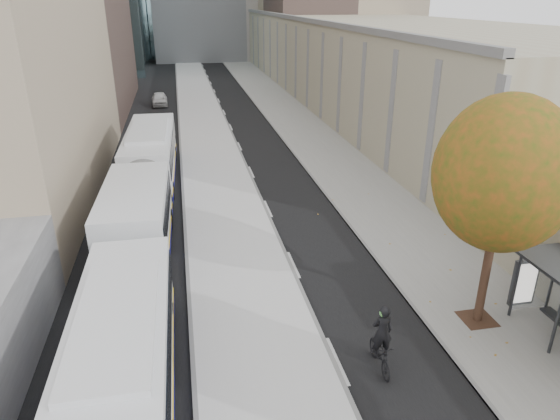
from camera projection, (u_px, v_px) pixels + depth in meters
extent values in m
cube|color=silver|center=(210.00, 151.00, 35.36)|extent=(4.25, 150.00, 0.15)
cube|color=gray|center=(319.00, 145.00, 36.82)|extent=(4.75, 150.00, 0.08)
cube|color=tan|center=(345.00, 49.00, 63.46)|extent=(18.00, 92.00, 8.00)
cylinder|color=black|center=(485.00, 278.00, 16.24)|extent=(0.28, 0.28, 3.24)
sphere|color=#254F11|center=(504.00, 174.00, 14.84)|extent=(4.20, 4.20, 4.20)
cube|color=silver|center=(146.00, 178.00, 25.81)|extent=(3.01, 17.81, 2.96)
cube|color=black|center=(145.00, 168.00, 25.60)|extent=(3.06, 17.10, 1.03)
cube|color=#136755|center=(136.00, 268.00, 17.97)|extent=(1.87, 0.11, 1.14)
imported|color=black|center=(380.00, 354.00, 14.58)|extent=(0.53, 1.70, 1.01)
imported|color=black|center=(382.00, 332.00, 14.26)|extent=(0.63, 0.43, 1.70)
sphere|color=#519D47|center=(384.00, 313.00, 14.01)|extent=(0.26, 0.26, 0.26)
imported|color=silver|center=(160.00, 99.00, 50.37)|extent=(1.63, 3.78, 1.27)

